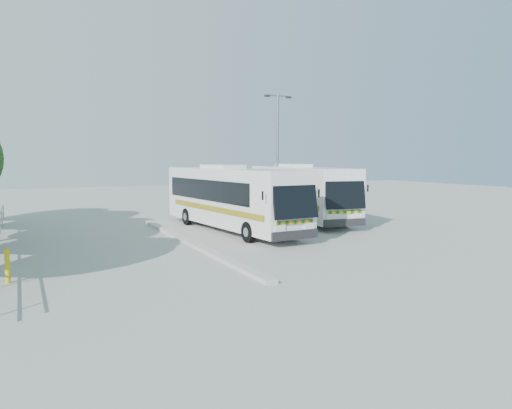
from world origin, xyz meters
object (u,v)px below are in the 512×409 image
lamppost (278,149)px  bollard (7,266)px  coach_main (231,197)px  coach_adjacent (300,191)px

lamppost → bollard: (-15.51, -11.76, -3.86)m
bollard → coach_main: bearing=35.2°
bollard → coach_adjacent: bearing=31.5°
coach_main → lamppost: 7.20m
coach_main → bollard: 12.83m
coach_adjacent → bollard: bearing=-141.6°
lamppost → bollard: bearing=-146.4°
coach_adjacent → bollard: size_ratio=11.18×
coach_main → bollard: coach_main is taller
coach_adjacent → bollard: 18.82m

